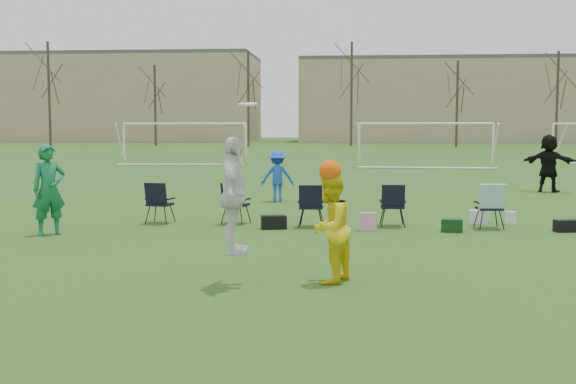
# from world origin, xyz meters

# --- Properties ---
(ground) EXTENTS (260.00, 260.00, 0.00)m
(ground) POSITION_xyz_m (0.00, 0.00, 0.00)
(ground) COLOR #2A4F18
(ground) RESTS_ON ground
(fielder_green_near) EXTENTS (0.83, 0.79, 1.91)m
(fielder_green_near) POSITION_xyz_m (-6.46, 6.02, 0.95)
(fielder_green_near) COLOR #136E41
(fielder_green_near) RESTS_ON ground
(fielder_blue) EXTENTS (1.06, 0.71, 1.53)m
(fielder_blue) POSITION_xyz_m (-2.36, 13.08, 0.77)
(fielder_blue) COLOR blue
(fielder_blue) RESTS_ON ground
(fielder_black) EXTENTS (1.88, 1.45, 1.99)m
(fielder_black) POSITION_xyz_m (6.66, 16.97, 0.99)
(fielder_black) COLOR black
(fielder_black) RESTS_ON ground
(center_contest) EXTENTS (2.05, 1.32, 2.62)m
(center_contest) POSITION_xyz_m (-1.11, 1.74, 1.05)
(center_contest) COLOR white
(center_contest) RESTS_ON ground
(sideline_setup) EXTENTS (11.14, 1.76, 1.76)m
(sideline_setup) POSITION_xyz_m (1.06, 7.99, 0.52)
(sideline_setup) COLOR #0E3616
(sideline_setup) RESTS_ON ground
(goal_left) EXTENTS (7.39, 0.76, 2.46)m
(goal_left) POSITION_xyz_m (-10.00, 34.00, 1.92)
(goal_left) COLOR white
(goal_left) RESTS_ON ground
(goal_mid) EXTENTS (7.40, 0.63, 2.46)m
(goal_mid) POSITION_xyz_m (4.00, 32.00, 1.92)
(goal_mid) COLOR white
(goal_mid) RESTS_ON ground
(tree_line) EXTENTS (110.28, 3.28, 11.40)m
(tree_line) POSITION_xyz_m (0.24, 69.85, 5.09)
(tree_line) COLOR #382B21
(tree_line) RESTS_ON ground
(building_row) EXTENTS (126.00, 16.00, 13.00)m
(building_row) POSITION_xyz_m (6.73, 96.00, 5.99)
(building_row) COLOR tan
(building_row) RESTS_ON ground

